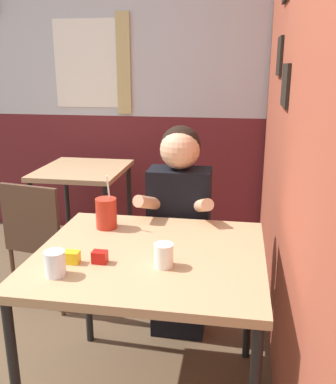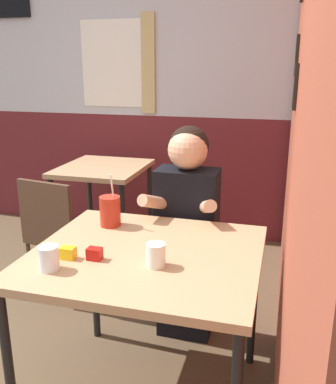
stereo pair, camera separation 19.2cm
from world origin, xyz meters
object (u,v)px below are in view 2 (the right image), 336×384
(main_table, at_px, (146,266))
(cocktail_pitcher, at_px, (110,211))
(chair_near_window, at_px, (58,229))
(person_seated, at_px, (187,228))
(background_table, at_px, (103,179))

(main_table, xyz_separation_m, cocktail_pitcher, (-0.27, 0.25, 0.14))
(chair_near_window, distance_m, cocktail_pitcher, 0.86)
(chair_near_window, bearing_deg, main_table, -31.15)
(cocktail_pitcher, bearing_deg, person_seated, 46.95)
(main_table, bearing_deg, chair_near_window, 138.92)
(person_seated, height_order, cocktail_pitcher, person_seated)
(main_table, bearing_deg, cocktail_pitcher, 136.98)
(background_table, bearing_deg, person_seated, -44.21)
(person_seated, distance_m, cocktail_pitcher, 0.50)
(background_table, distance_m, chair_near_window, 0.72)
(background_table, relative_size, cocktail_pitcher, 2.86)
(chair_near_window, height_order, cocktail_pitcher, cocktail_pitcher)
(main_table, xyz_separation_m, background_table, (-0.84, 1.45, -0.03))
(cocktail_pitcher, bearing_deg, background_table, 115.47)
(main_table, height_order, person_seated, person_seated)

